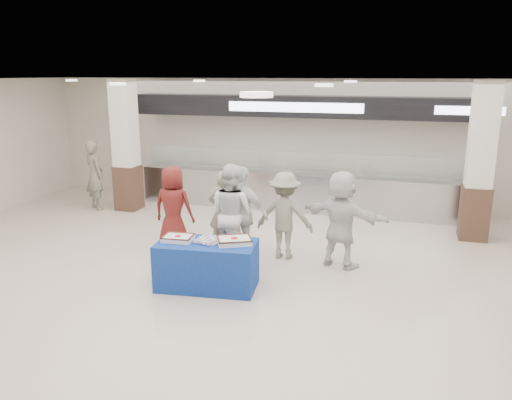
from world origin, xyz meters
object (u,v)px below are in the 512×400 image
(civilian_white, at_px, (341,219))
(soldier_b, at_px, (285,216))
(sheet_cake_right, at_px, (234,240))
(sheet_cake_left, at_px, (178,238))
(chef_tall, at_px, (232,214))
(civilian_maroon, at_px, (173,208))
(cupcake_tray, at_px, (207,240))
(soldier_a, at_px, (223,212))
(chef_short, at_px, (242,215))
(display_table, at_px, (207,265))
(soldier_bg, at_px, (95,175))

(civilian_white, bearing_deg, soldier_b, 11.48)
(sheet_cake_right, xyz_separation_m, civilian_white, (1.47, 1.43, 0.06))
(sheet_cake_left, distance_m, chef_tall, 1.31)
(civilian_maroon, bearing_deg, cupcake_tray, 130.61)
(sheet_cake_right, relative_size, soldier_b, 0.40)
(soldier_a, relative_size, chef_tall, 0.88)
(sheet_cake_left, bearing_deg, sheet_cake_right, 8.24)
(chef_short, bearing_deg, display_table, 92.92)
(chef_short, height_order, civilian_white, chef_short)
(civilian_white, bearing_deg, civilian_maroon, 18.61)
(display_table, distance_m, soldier_bg, 5.77)
(sheet_cake_right, distance_m, chef_short, 1.21)
(cupcake_tray, distance_m, soldier_b, 1.84)
(sheet_cake_right, distance_m, soldier_bg, 6.04)
(sheet_cake_right, bearing_deg, sheet_cake_left, -171.76)
(chef_short, distance_m, civilian_white, 1.75)
(chef_short, relative_size, soldier_b, 1.08)
(display_table, bearing_deg, cupcake_tray, 80.15)
(sheet_cake_left, distance_m, sheet_cake_right, 0.91)
(civilian_maroon, distance_m, soldier_bg, 3.77)
(soldier_b, bearing_deg, display_table, 61.40)
(soldier_a, distance_m, civilian_white, 2.22)
(sheet_cake_right, bearing_deg, soldier_bg, 144.21)
(soldier_a, bearing_deg, sheet_cake_right, 109.08)
(sheet_cake_right, bearing_deg, soldier_a, 116.17)
(sheet_cake_left, xyz_separation_m, chef_short, (0.63, 1.31, 0.07))
(sheet_cake_right, xyz_separation_m, cupcake_tray, (-0.43, -0.06, -0.02))
(display_table, bearing_deg, chef_short, 75.95)
(sheet_cake_right, relative_size, soldier_bg, 0.37)
(chef_tall, height_order, soldier_b, chef_tall)
(soldier_a, height_order, soldier_b, soldier_b)
(soldier_a, relative_size, chef_short, 0.91)
(cupcake_tray, relative_size, civilian_maroon, 0.27)
(cupcake_tray, xyz_separation_m, civilian_maroon, (-1.32, 1.51, 0.03))
(sheet_cake_right, xyz_separation_m, soldier_bg, (-4.90, 3.53, 0.06))
(civilian_white, bearing_deg, chef_tall, 29.53)
(display_table, relative_size, civilian_maroon, 0.96)
(display_table, distance_m, sheet_cake_right, 0.61)
(display_table, relative_size, civilian_white, 0.90)
(chef_short, xyz_separation_m, soldier_bg, (-4.63, 2.35, -0.00))
(cupcake_tray, relative_size, chef_short, 0.25)
(display_table, distance_m, sheet_cake_left, 0.63)
(chef_tall, bearing_deg, civilian_white, -144.60)
(civilian_maroon, bearing_deg, sheet_cake_left, 117.73)
(civilian_white, relative_size, soldier_bg, 0.99)
(soldier_bg, bearing_deg, soldier_b, -168.60)
(sheet_cake_right, height_order, civilian_maroon, civilian_maroon)
(chef_tall, distance_m, soldier_b, 0.97)
(sheet_cake_left, bearing_deg, chef_short, 64.26)
(sheet_cake_right, relative_size, cupcake_tray, 1.45)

